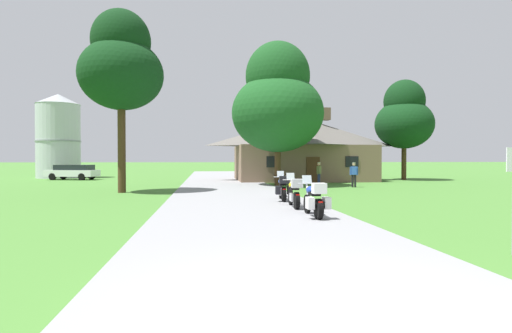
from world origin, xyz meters
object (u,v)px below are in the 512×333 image
(tree_right_of_lodge, at_px, (404,118))
(bystander_blue_shirt_beside_signpost, at_px, (354,173))
(motorcycle_blue_farthest_in_row, at_px, (283,188))
(parked_white_suv_far_left, at_px, (73,171))
(metal_silo_distant, at_px, (58,136))
(tree_by_lodge_front, at_px, (278,102))
(tree_left_near, at_px, (121,65))
(motorcycle_blue_nearest_to_camera, at_px, (315,200))
(motorcycle_yellow_second_in_row, at_px, (294,193))
(bystander_olive_shirt_near_lodge, at_px, (319,173))

(tree_right_of_lodge, bearing_deg, bystander_blue_shirt_beside_signpost, -132.18)
(motorcycle_blue_farthest_in_row, xyz_separation_m, parked_white_suv_far_left, (-15.70, 21.75, 0.17))
(metal_silo_distant, height_order, parked_white_suv_far_left, metal_silo_distant)
(tree_by_lodge_front, distance_m, metal_silo_distant, 25.21)
(bystander_blue_shirt_beside_signpost, relative_size, tree_left_near, 0.16)
(motorcycle_blue_nearest_to_camera, xyz_separation_m, tree_by_lodge_front, (1.69, 16.24, 5.41))
(motorcycle_blue_nearest_to_camera, distance_m, bystander_blue_shirt_beside_signpost, 15.50)
(tree_by_lodge_front, bearing_deg, metal_silo_distant, 143.22)
(tree_right_of_lodge, bearing_deg, parked_white_suv_far_left, 172.73)
(tree_by_lodge_front, relative_size, tree_right_of_lodge, 1.12)
(motorcycle_blue_nearest_to_camera, distance_m, tree_by_lodge_front, 17.20)
(tree_left_near, height_order, metal_silo_distant, tree_left_near)
(motorcycle_yellow_second_in_row, bearing_deg, bystander_blue_shirt_beside_signpost, 62.71)
(motorcycle_blue_nearest_to_camera, xyz_separation_m, motorcycle_blue_farthest_in_row, (-0.02, 5.27, 0.00))
(bystander_blue_shirt_beside_signpost, xyz_separation_m, tree_left_near, (-14.78, -2.66, 6.32))
(metal_silo_distant, bearing_deg, motorcycle_blue_nearest_to_camera, -59.47)
(tree_by_lodge_front, relative_size, metal_silo_distant, 1.20)
(bystander_blue_shirt_beside_signpost, distance_m, tree_by_lodge_front, 7.37)
(motorcycle_yellow_second_in_row, distance_m, bystander_blue_shirt_beside_signpost, 13.20)
(tree_left_near, bearing_deg, motorcycle_yellow_second_in_row, -47.05)
(motorcycle_blue_farthest_in_row, bearing_deg, motorcycle_yellow_second_in_row, -86.52)
(tree_right_of_lodge, bearing_deg, motorcycle_yellow_second_in_row, -126.01)
(motorcycle_blue_nearest_to_camera, bearing_deg, bystander_olive_shirt_near_lodge, 73.97)
(motorcycle_blue_nearest_to_camera, relative_size, metal_silo_distant, 0.24)
(motorcycle_blue_farthest_in_row, bearing_deg, bystander_blue_shirt_beside_signpost, 57.77)
(parked_white_suv_far_left, bearing_deg, bystander_blue_shirt_beside_signpost, -106.46)
(motorcycle_yellow_second_in_row, bearing_deg, metal_silo_distant, 125.67)
(motorcycle_blue_nearest_to_camera, relative_size, tree_left_near, 0.20)
(tree_right_of_lodge, bearing_deg, bystander_olive_shirt_near_lodge, -145.16)
(bystander_blue_shirt_beside_signpost, bearing_deg, motorcycle_yellow_second_in_row, 74.74)
(motorcycle_blue_farthest_in_row, bearing_deg, metal_silo_distant, 130.04)
(tree_left_near, bearing_deg, metal_silo_distant, 117.22)
(bystander_olive_shirt_near_lodge, bearing_deg, tree_left_near, 148.65)
(motorcycle_yellow_second_in_row, relative_size, tree_right_of_lodge, 0.22)
(motorcycle_blue_farthest_in_row, relative_size, bystander_blue_shirt_beside_signpost, 1.24)
(bystander_olive_shirt_near_lodge, distance_m, parked_white_suv_far_left, 23.17)
(tree_right_of_lodge, xyz_separation_m, metal_silo_distant, (-33.26, 8.17, -1.48))
(bystander_olive_shirt_near_lodge, bearing_deg, metal_silo_distant, 95.29)
(motorcycle_blue_nearest_to_camera, distance_m, parked_white_suv_far_left, 31.26)
(motorcycle_yellow_second_in_row, xyz_separation_m, tree_left_near, (-8.13, 8.73, 6.65))
(tree_by_lodge_front, distance_m, tree_right_of_lodge, 14.81)
(motorcycle_blue_farthest_in_row, xyz_separation_m, metal_silo_distant, (-18.43, 26.03, 3.70))
(motorcycle_blue_farthest_in_row, distance_m, tree_left_near, 12.19)
(tree_right_of_lodge, distance_m, parked_white_suv_far_left, 31.18)
(motorcycle_yellow_second_in_row, distance_m, metal_silo_distant, 34.24)
(bystander_blue_shirt_beside_signpost, bearing_deg, motorcycle_blue_nearest_to_camera, 79.94)
(bystander_olive_shirt_near_lodge, distance_m, metal_silo_distant, 27.91)
(parked_white_suv_far_left, bearing_deg, metal_silo_distant, 46.30)
(bystander_olive_shirt_near_lodge, height_order, parked_white_suv_far_left, bystander_olive_shirt_near_lodge)
(motorcycle_yellow_second_in_row, height_order, tree_left_near, tree_left_near)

